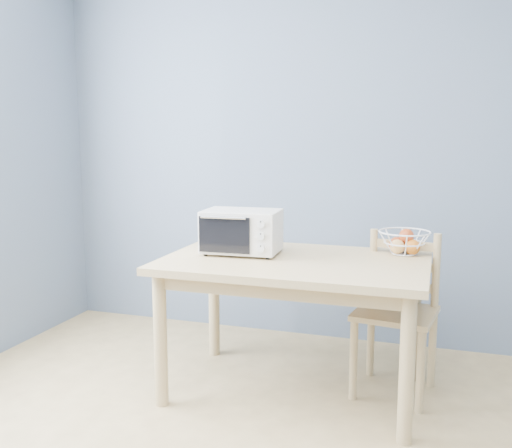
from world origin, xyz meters
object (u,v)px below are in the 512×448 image
(dining_table, at_px, (294,277))
(fruit_basket, at_px, (404,242))
(toaster_oven, at_px, (239,231))
(dining_chair, at_px, (397,315))

(dining_table, xyz_separation_m, fruit_basket, (0.55, 0.30, 0.17))
(dining_table, bearing_deg, toaster_oven, 172.28)
(dining_table, height_order, fruit_basket, fruit_basket)
(toaster_oven, relative_size, fruit_basket, 1.33)
(fruit_basket, distance_m, dining_chair, 0.40)
(fruit_basket, xyz_separation_m, dining_chair, (-0.02, -0.11, -0.39))
(dining_chair, bearing_deg, toaster_oven, -161.93)
(fruit_basket, bearing_deg, dining_chair, -98.25)
(toaster_oven, xyz_separation_m, fruit_basket, (0.88, 0.25, -0.06))
(toaster_oven, bearing_deg, dining_table, -10.69)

